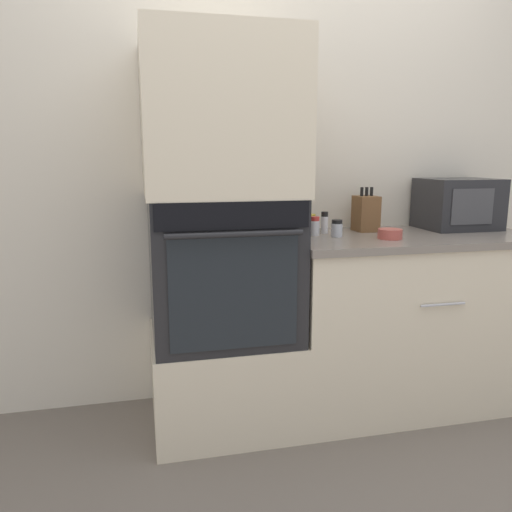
% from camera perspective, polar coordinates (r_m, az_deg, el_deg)
% --- Properties ---
extents(ground_plane, '(12.00, 12.00, 0.00)m').
position_cam_1_polar(ground_plane, '(2.39, 6.11, -20.61)').
color(ground_plane, '#6B6056').
extents(wall_back, '(8.00, 0.05, 2.50)m').
position_cam_1_polar(wall_back, '(2.63, 2.11, 11.02)').
color(wall_back, beige).
rests_on(wall_back, ground_plane).
extents(oven_cabinet_base, '(0.67, 0.60, 0.44)m').
position_cam_1_polar(oven_cabinet_base, '(2.47, -3.71, -13.64)').
color(oven_cabinet_base, beige).
rests_on(oven_cabinet_base, ground_plane).
extents(wall_oven, '(0.64, 0.64, 0.64)m').
position_cam_1_polar(wall_oven, '(2.29, -3.87, -1.21)').
color(wall_oven, black).
rests_on(wall_oven, oven_cabinet_base).
extents(oven_cabinet_upper, '(0.67, 0.60, 0.68)m').
position_cam_1_polar(oven_cabinet_upper, '(2.25, -4.11, 15.49)').
color(oven_cabinet_upper, beige).
rests_on(oven_cabinet_upper, wall_oven).
extents(counter_unit, '(1.25, 0.63, 0.88)m').
position_cam_1_polar(counter_unit, '(2.69, 16.68, -6.90)').
color(counter_unit, beige).
rests_on(counter_unit, ground_plane).
extents(microwave, '(0.38, 0.31, 0.27)m').
position_cam_1_polar(microwave, '(2.87, 22.06, 5.55)').
color(microwave, '#232326').
rests_on(microwave, counter_unit).
extents(knife_block, '(0.11, 0.13, 0.23)m').
position_cam_1_polar(knife_block, '(2.64, 12.44, 4.79)').
color(knife_block, brown).
rests_on(knife_block, counter_unit).
extents(bowl, '(0.11, 0.11, 0.05)m').
position_cam_1_polar(bowl, '(2.42, 15.06, 2.46)').
color(bowl, '#B24C42').
rests_on(bowl, counter_unit).
extents(condiment_jar_near, '(0.05, 0.05, 0.08)m').
position_cam_1_polar(condiment_jar_near, '(2.43, 9.22, 3.13)').
color(condiment_jar_near, silver).
rests_on(condiment_jar_near, counter_unit).
extents(condiment_jar_mid, '(0.05, 0.05, 0.09)m').
position_cam_1_polar(condiment_jar_mid, '(2.46, 6.74, 3.40)').
color(condiment_jar_mid, silver).
rests_on(condiment_jar_mid, counter_unit).
extents(condiment_jar_far, '(0.05, 0.05, 0.09)m').
position_cam_1_polar(condiment_jar_far, '(2.61, 6.28, 3.82)').
color(condiment_jar_far, silver).
rests_on(condiment_jar_far, counter_unit).
extents(condiment_jar_back, '(0.04, 0.04, 0.11)m').
position_cam_1_polar(condiment_jar_back, '(2.53, 7.83, 3.79)').
color(condiment_jar_back, silver).
rests_on(condiment_jar_back, counter_unit).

